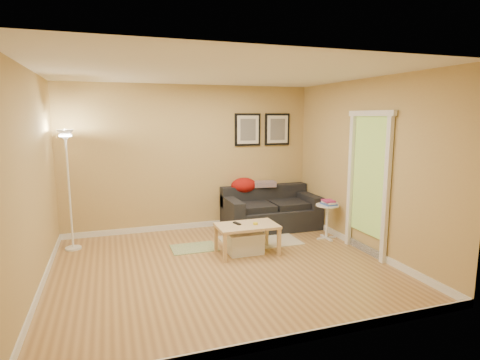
{
  "coord_description": "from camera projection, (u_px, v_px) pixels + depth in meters",
  "views": [
    {
      "loc": [
        -1.4,
        -4.93,
        2.05
      ],
      "look_at": [
        0.55,
        0.85,
        1.05
      ],
      "focal_mm": 29.26,
      "sensor_mm": 36.0,
      "label": 1
    }
  ],
  "objects": [
    {
      "name": "side_table",
      "position": [
        327.0,
        222.0,
        6.57
      ],
      "size": [
        0.39,
        0.39,
        0.59
      ],
      "primitive_type": null,
      "color": "white",
      "rests_on": "ground"
    },
    {
      "name": "ceiling",
      "position": [
        220.0,
        72.0,
        4.97
      ],
      "size": [
        4.5,
        4.5,
        0.0
      ],
      "primitive_type": "plane",
      "rotation": [
        3.14,
        0.0,
        0.0
      ],
      "color": "white",
      "rests_on": "wall_back"
    },
    {
      "name": "framed_print_right",
      "position": [
        277.0,
        129.0,
        7.47
      ],
      "size": [
        0.5,
        0.04,
        0.6
      ],
      "primitive_type": null,
      "color": "black",
      "rests_on": "wall_back"
    },
    {
      "name": "red_throw",
      "position": [
        244.0,
        185.0,
        7.3
      ],
      "size": [
        0.48,
        0.36,
        0.28
      ],
      "primitive_type": null,
      "color": "#AE1810",
      "rests_on": "sofa"
    },
    {
      "name": "plaid_throw",
      "position": [
        264.0,
        184.0,
        7.41
      ],
      "size": [
        0.45,
        0.32,
        0.1
      ],
      "primitive_type": null,
      "rotation": [
        0.0,
        0.0,
        -0.14
      ],
      "color": "tan",
      "rests_on": "sofa"
    },
    {
      "name": "storage_bin",
      "position": [
        245.0,
        242.0,
        5.9
      ],
      "size": [
        0.53,
        0.39,
        0.33
      ],
      "primitive_type": null,
      "color": "white",
      "rests_on": "ground"
    },
    {
      "name": "doorway",
      "position": [
        367.0,
        186.0,
        5.77
      ],
      "size": [
        0.12,
        1.01,
        2.13
      ],
      "primitive_type": null,
      "color": "white",
      "rests_on": "ground"
    },
    {
      "name": "baseboard_right",
      "position": [
        360.0,
        246.0,
        6.08
      ],
      "size": [
        0.02,
        4.0,
        0.1
      ],
      "primitive_type": "cube",
      "color": "white",
      "rests_on": "ground"
    },
    {
      "name": "wall_right",
      "position": [
        365.0,
        166.0,
        5.89
      ],
      "size": [
        0.0,
        4.0,
        4.0
      ],
      "primitive_type": "plane",
      "rotation": [
        1.57,
        0.0,
        -1.57
      ],
      "color": "tan",
      "rests_on": "ground"
    },
    {
      "name": "coffee_table",
      "position": [
        247.0,
        239.0,
        5.86
      ],
      "size": [
        1.01,
        0.75,
        0.45
      ],
      "primitive_type": null,
      "rotation": [
        0.0,
        0.0,
        0.23
      ],
      "color": "#D4B181",
      "rests_on": "ground"
    },
    {
      "name": "tape_roll",
      "position": [
        255.0,
        224.0,
        5.82
      ],
      "size": [
        0.07,
        0.07,
        0.03
      ],
      "primitive_type": "cylinder",
      "color": "yellow",
      "rests_on": "coffee_table"
    },
    {
      "name": "book_stack",
      "position": [
        329.0,
        202.0,
        6.51
      ],
      "size": [
        0.21,
        0.26,
        0.08
      ],
      "primitive_type": null,
      "rotation": [
        0.0,
        0.0,
        0.07
      ],
      "color": "#395BAD",
      "rests_on": "side_table"
    },
    {
      "name": "baseboard_front",
      "position": [
        283.0,
        341.0,
        3.52
      ],
      "size": [
        4.5,
        0.02,
        0.1
      ],
      "primitive_type": "cube",
      "color": "white",
      "rests_on": "ground"
    },
    {
      "name": "sofa",
      "position": [
        271.0,
        208.0,
        7.19
      ],
      "size": [
        1.7,
        0.9,
        0.75
      ],
      "primitive_type": null,
      "color": "black",
      "rests_on": "ground"
    },
    {
      "name": "floor_lamp",
      "position": [
        69.0,
        194.0,
        5.96
      ],
      "size": [
        0.24,
        0.24,
        1.86
      ],
      "primitive_type": null,
      "color": "white",
      "rests_on": "ground"
    },
    {
      "name": "area_rug",
      "position": [
        260.0,
        240.0,
        6.51
      ],
      "size": [
        1.25,
        0.85,
        0.01
      ],
      "primitive_type": "cube",
      "color": "beige",
      "rests_on": "ground"
    },
    {
      "name": "baseboard_left",
      "position": [
        42.0,
        285.0,
        4.67
      ],
      "size": [
        0.02,
        4.0,
        0.1
      ],
      "primitive_type": "cube",
      "color": "white",
      "rests_on": "ground"
    },
    {
      "name": "floor",
      "position": [
        222.0,
        267.0,
        5.39
      ],
      "size": [
        4.5,
        4.5,
        0.0
      ],
      "primitive_type": "plane",
      "color": "#B3874C",
      "rests_on": "ground"
    },
    {
      "name": "remote_control",
      "position": [
        237.0,
        223.0,
        5.85
      ],
      "size": [
        0.09,
        0.17,
        0.02
      ],
      "primitive_type": "cube",
      "rotation": [
        0.0,
        0.0,
        0.25
      ],
      "color": "black",
      "rests_on": "coffee_table"
    },
    {
      "name": "wall_front",
      "position": [
        286.0,
        206.0,
        3.31
      ],
      "size": [
        4.5,
        0.0,
        4.5
      ],
      "primitive_type": "plane",
      "rotation": [
        -1.57,
        0.0,
        0.0
      ],
      "color": "tan",
      "rests_on": "ground"
    },
    {
      "name": "wall_left",
      "position": [
        32.0,
        182.0,
        4.47
      ],
      "size": [
        0.0,
        4.0,
        4.0
      ],
      "primitive_type": "plane",
      "rotation": [
        1.57,
        0.0,
        1.57
      ],
      "color": "tan",
      "rests_on": "ground"
    },
    {
      "name": "wall_back",
      "position": [
        191.0,
        158.0,
        7.05
      ],
      "size": [
        4.5,
        0.0,
        4.5
      ],
      "primitive_type": "plane",
      "rotation": [
        1.57,
        0.0,
        0.0
      ],
      "color": "tan",
      "rests_on": "ground"
    },
    {
      "name": "green_runner",
      "position": [
        194.0,
        248.0,
        6.13
      ],
      "size": [
        0.7,
        0.5,
        0.01
      ],
      "primitive_type": "cube",
      "color": "#668C4C",
      "rests_on": "ground"
    },
    {
      "name": "framed_print_left",
      "position": [
        248.0,
        130.0,
        7.28
      ],
      "size": [
        0.5,
        0.04,
        0.6
      ],
      "primitive_type": null,
      "color": "black",
      "rests_on": "wall_back"
    },
    {
      "name": "baseboard_back",
      "position": [
        192.0,
        225.0,
        7.24
      ],
      "size": [
        4.5,
        0.02,
        0.1
      ],
      "primitive_type": "cube",
      "color": "white",
      "rests_on": "ground"
    }
  ]
}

